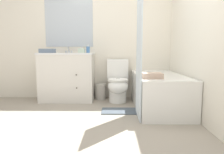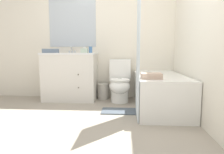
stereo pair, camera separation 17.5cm
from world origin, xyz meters
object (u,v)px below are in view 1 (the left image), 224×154
(sink_faucet, at_px, (69,51))
(bath_towel_folded, at_px, (152,76))
(wastebasket, at_px, (101,91))
(hand_towel_folded, at_px, (47,51))
(bath_mat, at_px, (121,111))
(soap_dispenser, at_px, (88,49))
(bathtub, at_px, (158,91))
(vanity_cabinet, at_px, (67,77))
(tissue_box, at_px, (82,51))
(toilet, at_px, (118,83))

(sink_faucet, relative_size, bath_towel_folded, 0.51)
(sink_faucet, bearing_deg, wastebasket, -5.96)
(hand_towel_folded, relative_size, bath_mat, 0.44)
(wastebasket, xyz_separation_m, bath_mat, (0.36, -0.82, -0.14))
(soap_dispenser, distance_m, hand_towel_folded, 0.73)
(wastebasket, bearing_deg, bathtub, -31.91)
(vanity_cabinet, distance_m, tissue_box, 0.56)
(vanity_cabinet, distance_m, sink_faucet, 0.51)
(tissue_box, bearing_deg, bath_towel_folded, -42.58)
(bath_towel_folded, xyz_separation_m, bath_mat, (-0.42, 0.26, -0.58))
(hand_towel_folded, bearing_deg, toilet, 1.17)
(tissue_box, distance_m, hand_towel_folded, 0.61)
(bath_mat, bearing_deg, hand_towel_folded, 154.98)
(hand_towel_folded, height_order, bath_mat, hand_towel_folded)
(vanity_cabinet, distance_m, wastebasket, 0.70)
(bathtub, relative_size, wastebasket, 5.11)
(hand_towel_folded, bearing_deg, bathtub, -11.74)
(wastebasket, bearing_deg, vanity_cabinet, -169.92)
(wastebasket, xyz_separation_m, hand_towel_folded, (-0.94, -0.21, 0.78))
(bathtub, bearing_deg, sink_faucet, 157.05)
(bathtub, relative_size, bath_mat, 2.57)
(vanity_cabinet, distance_m, hand_towel_folded, 0.59)
(vanity_cabinet, bearing_deg, toilet, -4.72)
(wastebasket, height_order, bath_towel_folded, bath_towel_folded)
(sink_faucet, bearing_deg, toilet, -14.91)
(sink_faucet, bearing_deg, bath_mat, -42.12)
(wastebasket, bearing_deg, bath_mat, -66.06)
(toilet, height_order, wastebasket, toilet)
(vanity_cabinet, xyz_separation_m, tissue_box, (0.27, 0.06, 0.48))
(wastebasket, bearing_deg, soap_dispenser, -156.95)
(soap_dispenser, height_order, hand_towel_folded, soap_dispenser)
(vanity_cabinet, relative_size, sink_faucet, 6.98)
(wastebasket, relative_size, hand_towel_folded, 1.13)
(soap_dispenser, xyz_separation_m, bath_mat, (0.59, -0.73, -0.95))
(toilet, distance_m, soap_dispenser, 0.83)
(sink_faucet, relative_size, bath_mat, 0.24)
(toilet, bearing_deg, bathtub, -33.04)
(bath_mat, bearing_deg, bathtub, 18.60)
(vanity_cabinet, height_order, tissue_box, tissue_box)
(tissue_box, relative_size, soap_dispenser, 0.82)
(vanity_cabinet, bearing_deg, bathtub, -17.48)
(tissue_box, height_order, hand_towel_folded, tissue_box)
(vanity_cabinet, relative_size, bath_towel_folded, 3.58)
(bathtub, bearing_deg, wastebasket, 148.09)
(wastebasket, bearing_deg, toilet, -29.57)
(toilet, distance_m, bathtub, 0.78)
(hand_towel_folded, bearing_deg, bath_towel_folded, -26.84)
(tissue_box, relative_size, bath_mat, 0.20)
(sink_faucet, height_order, toilet, sink_faucet)
(vanity_cabinet, bearing_deg, hand_towel_folded, -162.19)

